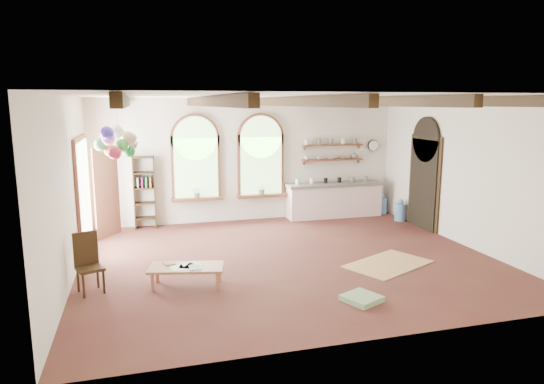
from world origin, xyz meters
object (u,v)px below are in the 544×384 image
object	(u,v)px
coffee_table	(186,269)
side_chair	(90,276)
kitchen_counter	(334,199)
balloon_cluster	(118,142)

from	to	relation	value
coffee_table	side_chair	bearing A→B (deg)	174.35
coffee_table	side_chair	xyz separation A→B (m)	(-1.55, 0.15, -0.03)
kitchen_counter	coffee_table	distance (m)	6.04
kitchen_counter	coffee_table	bearing A→B (deg)	-136.90
kitchen_counter	side_chair	world-z (taller)	side_chair
kitchen_counter	coffee_table	world-z (taller)	kitchen_counter
balloon_cluster	kitchen_counter	bearing A→B (deg)	23.71
side_chair	balloon_cluster	world-z (taller)	balloon_cluster
side_chair	balloon_cluster	xyz separation A→B (m)	(0.50, 1.57, 2.05)
coffee_table	side_chair	distance (m)	1.56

